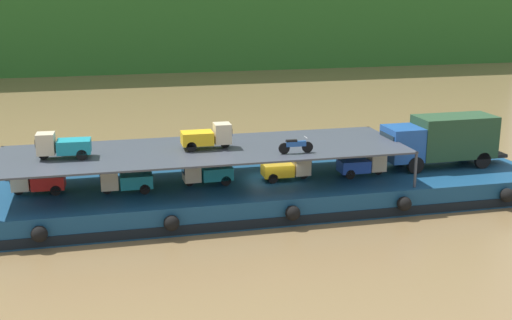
% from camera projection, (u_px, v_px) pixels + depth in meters
% --- Properties ---
extents(ground_plane, '(400.00, 400.00, 0.00)m').
position_uv_depth(ground_plane, '(272.00, 204.00, 38.29)').
color(ground_plane, brown).
extents(cargo_barge, '(31.30, 8.23, 1.50)m').
position_uv_depth(cargo_barge, '(273.00, 192.00, 38.06)').
color(cargo_barge, navy).
rests_on(cargo_barge, ground).
extents(covered_lorry, '(7.88, 2.38, 3.10)m').
position_uv_depth(covered_lorry, '(442.00, 139.00, 40.12)').
color(covered_lorry, '#1E4C99').
rests_on(covered_lorry, cargo_barge).
extents(cargo_rack, '(22.10, 6.79, 2.00)m').
position_uv_depth(cargo_rack, '(206.00, 150.00, 36.54)').
color(cargo_rack, '#383D47').
rests_on(cargo_rack, cargo_barge).
extents(mini_truck_lower_stern, '(2.79, 1.28, 1.38)m').
position_uv_depth(mini_truck_lower_stern, '(37.00, 181.00, 35.16)').
color(mini_truck_lower_stern, red).
rests_on(mini_truck_lower_stern, cargo_barge).
extents(mini_truck_lower_aft, '(2.75, 1.22, 1.38)m').
position_uv_depth(mini_truck_lower_aft, '(125.00, 180.00, 35.34)').
color(mini_truck_lower_aft, teal).
rests_on(mini_truck_lower_aft, cargo_barge).
extents(mini_truck_lower_mid, '(2.78, 1.28, 1.38)m').
position_uv_depth(mini_truck_lower_mid, '(207.00, 172.00, 36.76)').
color(mini_truck_lower_mid, teal).
rests_on(mini_truck_lower_mid, cargo_barge).
extents(mini_truck_lower_fore, '(2.76, 1.23, 1.38)m').
position_uv_depth(mini_truck_lower_fore, '(287.00, 168.00, 37.66)').
color(mini_truck_lower_fore, gold).
rests_on(mini_truck_lower_fore, cargo_barge).
extents(mini_truck_lower_bow, '(2.75, 1.21, 1.38)m').
position_uv_depth(mini_truck_lower_bow, '(363.00, 164.00, 38.46)').
color(mini_truck_lower_bow, '#1E47B7').
rests_on(mini_truck_lower_bow, cargo_barge).
extents(mini_truck_upper_stern, '(2.79, 1.29, 1.38)m').
position_uv_depth(mini_truck_upper_stern, '(63.00, 146.00, 34.41)').
color(mini_truck_upper_stern, teal).
rests_on(mini_truck_upper_stern, cargo_rack).
extents(mini_truck_upper_mid, '(2.75, 1.21, 1.38)m').
position_uv_depth(mini_truck_upper_mid, '(207.00, 136.00, 36.44)').
color(mini_truck_upper_mid, gold).
rests_on(mini_truck_upper_mid, cargo_rack).
extents(motorcycle_upper_port, '(1.90, 0.55, 0.87)m').
position_uv_depth(motorcycle_upper_port, '(296.00, 145.00, 35.53)').
color(motorcycle_upper_port, black).
rests_on(motorcycle_upper_port, cargo_rack).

